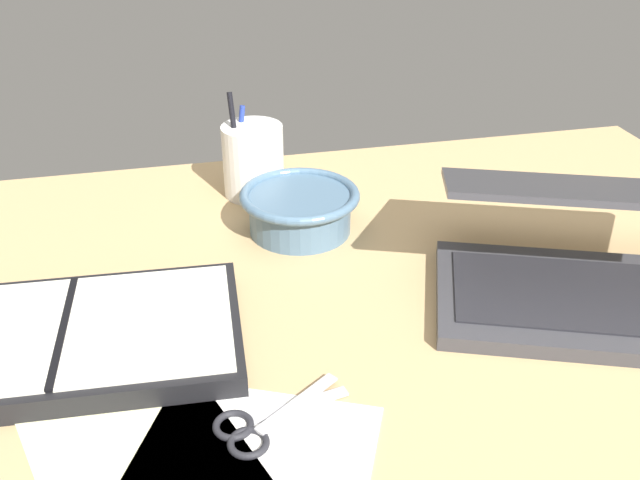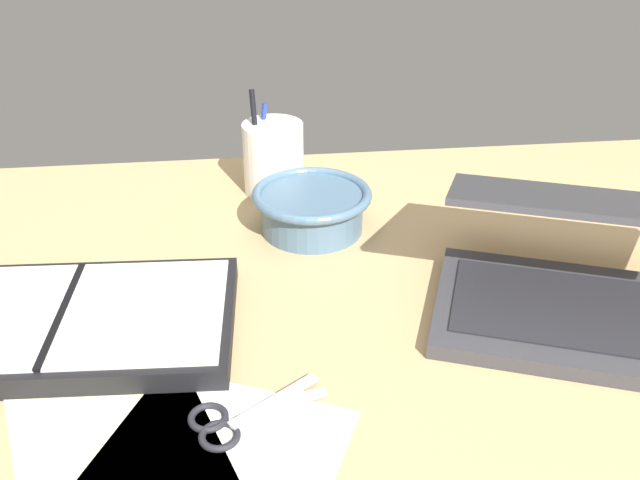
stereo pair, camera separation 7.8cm
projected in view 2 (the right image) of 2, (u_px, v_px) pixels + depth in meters
The scene contains 7 objects.
desk_top at pixel (302, 341), 78.95cm from camera, with size 140.00×100.00×2.00cm, color tan.
laptop at pixel (585, 277), 79.79cm from camera, with size 39.76×37.29×15.01cm.
bowl at pixel (312, 208), 97.39cm from camera, with size 16.37×16.37×6.08cm.
pen_cup at pixel (273, 158), 107.17cm from camera, with size 9.09×9.09×15.82cm.
planner at pixel (64, 322), 77.95cm from camera, with size 38.02×23.46×2.97cm.
scissors at pixel (230, 420), 66.45cm from camera, with size 13.46×9.15×0.80cm.
paper_sheet_beside_planner at pixel (113, 434), 65.24cm from camera, with size 17.18×25.38×0.16cm, color #F4EFB2.
Camera 2 is at (-5.24, -62.76, 49.96)cm, focal length 40.00 mm.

